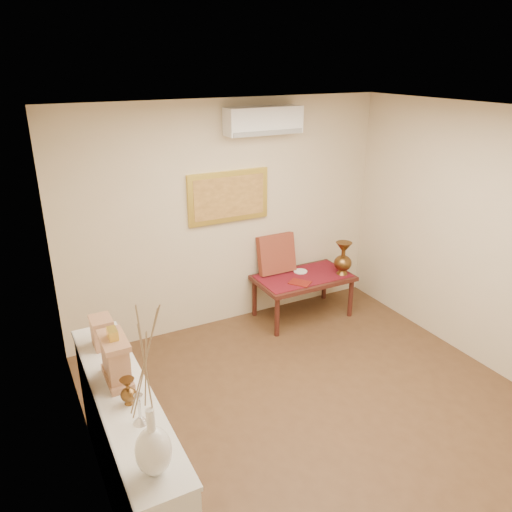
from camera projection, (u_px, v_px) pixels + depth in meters
floor at (334, 423)px, 4.54m from camera, size 4.50×4.50×0.00m
ceiling at (356, 118)px, 3.54m from camera, size 4.50×4.50×0.00m
wall_back at (228, 217)px, 5.90m from camera, size 4.00×0.02×2.70m
wall_left at (89, 352)px, 3.18m from camera, size 0.02×4.50×2.70m
wall_right at (508, 249)px, 4.90m from camera, size 0.02×4.50×2.70m
white_vase at (148, 392)px, 2.54m from camera, size 0.20×0.20×1.06m
candlestick at (139, 409)px, 3.07m from camera, size 0.10×0.10×0.21m
brass_urn_small at (128, 388)px, 3.24m from camera, size 0.11×0.11×0.24m
table_cloth at (303, 276)px, 6.25m from camera, size 1.14×0.59×0.01m
brass_urn_tall at (343, 255)px, 6.22m from camera, size 0.23×0.23×0.51m
plate at (300, 271)px, 6.36m from camera, size 0.17×0.17×0.01m
menu at (300, 283)px, 6.04m from camera, size 0.29×0.31×0.01m
cushion at (276, 254)px, 6.27m from camera, size 0.49×0.20×0.50m
display_ledge at (129, 448)px, 3.57m from camera, size 0.37×2.02×0.98m
mantel_clock at (116, 359)px, 3.45m from camera, size 0.17×0.36×0.41m
wooden_chest at (102, 332)px, 3.90m from camera, size 0.16×0.21×0.24m
low_table at (303, 281)px, 6.27m from camera, size 1.20×0.70×0.55m
painting at (229, 197)px, 5.78m from camera, size 1.00×0.06×0.60m
ac_unit at (264, 121)px, 5.55m from camera, size 0.90×0.25×0.30m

